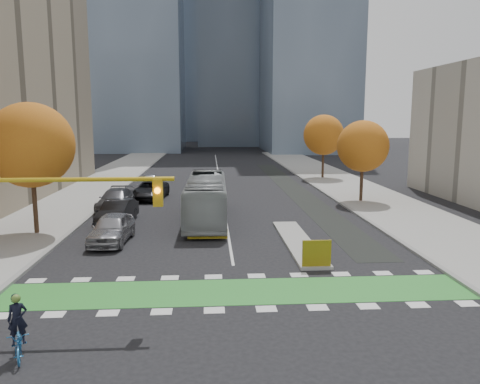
{
  "coord_description": "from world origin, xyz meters",
  "views": [
    {
      "loc": [
        -1.12,
        -17.34,
        7.28
      ],
      "look_at": [
        0.63,
        9.47,
        3.0
      ],
      "focal_mm": 35.0,
      "sensor_mm": 36.0,
      "label": 1
    }
  ],
  "objects": [
    {
      "name": "ground",
      "position": [
        0.0,
        0.0,
        0.0
      ],
      "size": [
        300.0,
        300.0,
        0.0
      ],
      "primitive_type": "plane",
      "color": "black",
      "rests_on": "ground"
    },
    {
      "name": "sidewalk_west",
      "position": [
        -13.5,
        20.0,
        0.07
      ],
      "size": [
        7.0,
        120.0,
        0.15
      ],
      "primitive_type": "cube",
      "color": "gray",
      "rests_on": "ground"
    },
    {
      "name": "sidewalk_east",
      "position": [
        13.5,
        20.0,
        0.07
      ],
      "size": [
        7.0,
        120.0,
        0.15
      ],
      "primitive_type": "cube",
      "color": "gray",
      "rests_on": "ground"
    },
    {
      "name": "curb_west",
      "position": [
        -10.0,
        20.0,
        0.07
      ],
      "size": [
        0.3,
        120.0,
        0.16
      ],
      "primitive_type": "cube",
      "color": "gray",
      "rests_on": "ground"
    },
    {
      "name": "curb_east",
      "position": [
        10.0,
        20.0,
        0.07
      ],
      "size": [
        0.3,
        120.0,
        0.16
      ],
      "primitive_type": "cube",
      "color": "gray",
      "rests_on": "ground"
    },
    {
      "name": "bike_crossing",
      "position": [
        0.0,
        1.5,
        0.01
      ],
      "size": [
        20.0,
        3.0,
        0.01
      ],
      "primitive_type": "cube",
      "color": "#2C882E",
      "rests_on": "ground"
    },
    {
      "name": "centre_line",
      "position": [
        0.0,
        40.0,
        0.01
      ],
      "size": [
        0.15,
        70.0,
        0.01
      ],
      "primitive_type": "cube",
      "color": "silver",
      "rests_on": "ground"
    },
    {
      "name": "bike_lane_paint",
      "position": [
        7.5,
        30.0,
        0.01
      ],
      "size": [
        2.5,
        50.0,
        0.01
      ],
      "primitive_type": "cube",
      "color": "black",
      "rests_on": "ground"
    },
    {
      "name": "median_island",
      "position": [
        4.0,
        9.0,
        0.08
      ],
      "size": [
        1.6,
        10.0,
        0.16
      ],
      "primitive_type": "cube",
      "color": "gray",
      "rests_on": "ground"
    },
    {
      "name": "hazard_board",
      "position": [
        4.0,
        4.2,
        0.8
      ],
      "size": [
        1.4,
        0.12,
        1.3
      ],
      "primitive_type": "cube",
      "color": "yellow",
      "rests_on": "median_island"
    },
    {
      "name": "tower_ne",
      "position": [
        20.0,
        85.0,
        30.0
      ],
      "size": [
        18.0,
        24.0,
        60.0
      ],
      "primitive_type": "cube",
      "color": "#47566B",
      "rests_on": "ground"
    },
    {
      "name": "tower_far",
      "position": [
        -4.0,
        140.0,
        40.0
      ],
      "size": [
        26.0,
        26.0,
        80.0
      ],
      "primitive_type": "cube",
      "color": "#47566B",
      "rests_on": "ground"
    },
    {
      "name": "tree_west",
      "position": [
        -12.0,
        12.0,
        5.62
      ],
      "size": [
        5.2,
        5.2,
        8.22
      ],
      "color": "#332114",
      "rests_on": "ground"
    },
    {
      "name": "tree_east_near",
      "position": [
        12.0,
        22.0,
        4.86
      ],
      "size": [
        4.4,
        4.4,
        7.08
      ],
      "color": "#332114",
      "rests_on": "ground"
    },
    {
      "name": "tree_east_far",
      "position": [
        12.5,
        38.0,
        5.24
      ],
      "size": [
        4.8,
        4.8,
        7.65
      ],
      "color": "#332114",
      "rests_on": "ground"
    },
    {
      "name": "traffic_signal_west",
      "position": [
        -7.93,
        -0.51,
        4.03
      ],
      "size": [
        8.53,
        0.56,
        5.2
      ],
      "color": "#BF9914",
      "rests_on": "ground"
    },
    {
      "name": "cyclist",
      "position": [
        -7.0,
        -3.53,
        0.67
      ],
      "size": [
        1.17,
        1.85,
        2.02
      ],
      "rotation": [
        0.0,
        0.0,
        0.35
      ],
      "color": "#2264A0",
      "rests_on": "ground"
    },
    {
      "name": "bus",
      "position": [
        -1.38,
        15.37,
        1.62
      ],
      "size": [
        2.92,
        11.68,
        3.24
      ],
      "primitive_type": "imported",
      "rotation": [
        0.0,
        0.0,
        -0.02
      ],
      "color": "#959B9C",
      "rests_on": "ground"
    },
    {
      "name": "parked_car_a",
      "position": [
        -6.9,
        9.87,
        0.85
      ],
      "size": [
        2.28,
        5.11,
        1.71
      ],
      "primitive_type": "imported",
      "rotation": [
        0.0,
        0.0,
        -0.05
      ],
      "color": "#99989D",
      "rests_on": "ground"
    },
    {
      "name": "parked_car_b",
      "position": [
        -7.55,
        14.87,
        0.82
      ],
      "size": [
        2.29,
        5.14,
        1.64
      ],
      "primitive_type": "imported",
      "rotation": [
        0.0,
        0.0,
        -0.11
      ],
      "color": "black",
      "rests_on": "ground"
    },
    {
      "name": "parked_car_c",
      "position": [
        -8.64,
        19.87,
        0.82
      ],
      "size": [
        2.51,
        5.72,
        1.63
      ],
      "primitive_type": "imported",
      "rotation": [
        0.0,
        0.0,
        -0.04
      ],
      "color": "#48484D",
      "rests_on": "ground"
    },
    {
      "name": "parked_car_d",
      "position": [
        -6.5,
        24.87,
        0.81
      ],
      "size": [
        3.11,
        5.99,
        1.61
      ],
      "primitive_type": "imported",
      "rotation": [
        0.0,
        0.0,
        -0.08
      ],
      "color": "black",
      "rests_on": "ground"
    },
    {
      "name": "parked_car_e",
      "position": [
        -7.42,
        32.0,
        0.72
      ],
      "size": [
        2.21,
        4.38,
        1.43
      ],
      "primitive_type": "imported",
      "rotation": [
        0.0,
        0.0,
        0.13
      ],
      "color": "#9F9FA4",
      "rests_on": "ground"
    }
  ]
}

